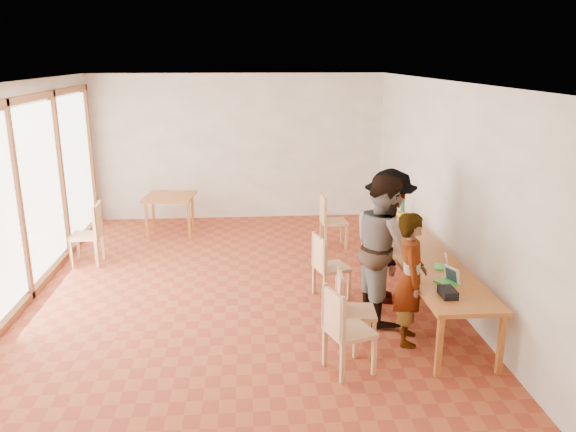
# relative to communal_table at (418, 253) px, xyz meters

# --- Properties ---
(ground) EXTENTS (8.00, 8.00, 0.00)m
(ground) POSITION_rel_communal_table_xyz_m (-2.50, 0.46, -0.70)
(ground) COLOR #A04726
(ground) RESTS_ON ground
(wall_back) EXTENTS (6.00, 0.10, 3.00)m
(wall_back) POSITION_rel_communal_table_xyz_m (-2.50, 4.46, 0.80)
(wall_back) COLOR white
(wall_back) RESTS_ON ground
(wall_front) EXTENTS (6.00, 0.10, 3.00)m
(wall_front) POSITION_rel_communal_table_xyz_m (-2.50, -3.54, 0.80)
(wall_front) COLOR white
(wall_front) RESTS_ON ground
(wall_right) EXTENTS (0.10, 8.00, 3.00)m
(wall_right) POSITION_rel_communal_table_xyz_m (0.50, 0.46, 0.80)
(wall_right) COLOR white
(wall_right) RESTS_ON ground
(window_wall) EXTENTS (0.10, 8.00, 3.00)m
(window_wall) POSITION_rel_communal_table_xyz_m (-5.46, 0.46, 0.80)
(window_wall) COLOR white
(window_wall) RESTS_ON ground
(ceiling) EXTENTS (6.00, 8.00, 0.04)m
(ceiling) POSITION_rel_communal_table_xyz_m (-2.50, 0.46, 2.32)
(ceiling) COLOR white
(ceiling) RESTS_ON wall_back
(communal_table) EXTENTS (0.80, 4.00, 0.75)m
(communal_table) POSITION_rel_communal_table_xyz_m (0.00, 0.00, 0.00)
(communal_table) COLOR #C26F2B
(communal_table) RESTS_ON ground
(side_table) EXTENTS (0.90, 0.90, 0.75)m
(side_table) POSITION_rel_communal_table_xyz_m (-3.83, 3.45, -0.03)
(side_table) COLOR #C26F2B
(side_table) RESTS_ON ground
(chair_near) EXTENTS (0.59, 0.59, 0.52)m
(chair_near) POSITION_rel_communal_table_xyz_m (-1.37, -1.78, -0.10)
(chair_near) COLOR #E3AD71
(chair_near) RESTS_ON ground
(chair_mid) EXTENTS (0.47, 0.47, 0.50)m
(chair_mid) POSITION_rel_communal_table_xyz_m (-1.20, -1.23, -0.13)
(chair_mid) COLOR #E3AD71
(chair_mid) RESTS_ON ground
(chair_far) EXTENTS (0.54, 0.54, 0.50)m
(chair_far) POSITION_rel_communal_table_xyz_m (-1.27, 0.19, -0.13)
(chair_far) COLOR #E3AD71
(chair_far) RESTS_ON ground
(chair_empty) EXTENTS (0.47, 0.47, 0.51)m
(chair_empty) POSITION_rel_communal_table_xyz_m (-0.90, 2.41, -0.11)
(chair_empty) COLOR #E3AD71
(chair_empty) RESTS_ON ground
(chair_spare) EXTENTS (0.48, 0.48, 0.54)m
(chair_spare) POSITION_rel_communal_table_xyz_m (-4.89, 1.84, -0.08)
(chair_spare) COLOR #E3AD71
(chair_spare) RESTS_ON ground
(person_near) EXTENTS (0.50, 0.65, 1.61)m
(person_near) POSITION_rel_communal_table_xyz_m (-0.45, -1.14, 0.10)
(person_near) COLOR gray
(person_near) RESTS_ON ground
(person_mid) EXTENTS (0.83, 1.01, 1.92)m
(person_mid) POSITION_rel_communal_table_xyz_m (-0.60, -0.46, 0.26)
(person_mid) COLOR gray
(person_mid) RESTS_ON ground
(person_far) EXTENTS (0.94, 1.33, 1.88)m
(person_far) POSITION_rel_communal_table_xyz_m (-0.42, 0.05, 0.24)
(person_far) COLOR gray
(person_far) RESTS_ON ground
(laptop_near) EXTENTS (0.28, 0.30, 0.20)m
(laptop_near) POSITION_rel_communal_table_xyz_m (0.00, -1.18, 0.10)
(laptop_near) COLOR green
(laptop_near) RESTS_ON communal_table
(laptop_mid) EXTENTS (0.23, 0.24, 0.18)m
(laptop_mid) POSITION_rel_communal_table_xyz_m (0.11, -0.69, 0.10)
(laptop_mid) COLOR green
(laptop_mid) RESTS_ON communal_table
(laptop_far) EXTENTS (0.26, 0.27, 0.19)m
(laptop_far) POSITION_rel_communal_table_xyz_m (-0.09, 1.17, 0.10)
(laptop_far) COLOR green
(laptop_far) RESTS_ON communal_table
(yellow_mug) EXTENTS (0.14, 0.14, 0.09)m
(yellow_mug) POSITION_rel_communal_table_xyz_m (0.18, 1.60, 0.09)
(yellow_mug) COLOR gold
(yellow_mug) RESTS_ON communal_table
(green_bottle) EXTENTS (0.07, 0.07, 0.28)m
(green_bottle) POSITION_rel_communal_table_xyz_m (0.30, 1.88, 0.19)
(green_bottle) COLOR #1A6F40
(green_bottle) RESTS_ON communal_table
(clear_glass) EXTENTS (0.07, 0.07, 0.09)m
(clear_glass) POSITION_rel_communal_table_xyz_m (-0.20, 0.93, 0.09)
(clear_glass) COLOR silver
(clear_glass) RESTS_ON communal_table
(condiment_cup) EXTENTS (0.08, 0.08, 0.06)m
(condiment_cup) POSITION_rel_communal_table_xyz_m (0.05, 0.84, 0.08)
(condiment_cup) COLOR white
(condiment_cup) RESTS_ON communal_table
(pink_phone) EXTENTS (0.05, 0.10, 0.01)m
(pink_phone) POSITION_rel_communal_table_xyz_m (0.11, 1.04, 0.05)
(pink_phone) COLOR #F24F87
(pink_phone) RESTS_ON communal_table
(black_pouch) EXTENTS (0.16, 0.26, 0.09)m
(black_pouch) POSITION_rel_communal_table_xyz_m (-0.14, -1.54, 0.09)
(black_pouch) COLOR black
(black_pouch) RESTS_ON communal_table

